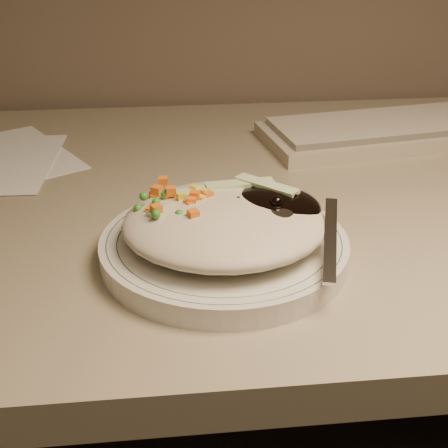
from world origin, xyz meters
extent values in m
cube|color=gray|center=(0.00, 1.38, 0.72)|extent=(1.40, 0.70, 0.04)
cylinder|color=silver|center=(-0.05, 1.21, 0.75)|extent=(0.24, 0.24, 0.02)
torus|color=#144723|center=(-0.05, 1.21, 0.76)|extent=(0.23, 0.23, 0.00)
torus|color=#144723|center=(-0.05, 1.21, 0.76)|extent=(0.21, 0.21, 0.00)
ellipsoid|color=#BCB198|center=(-0.05, 1.21, 0.78)|extent=(0.19, 0.18, 0.04)
ellipsoid|color=black|center=(0.00, 1.22, 0.79)|extent=(0.10, 0.09, 0.03)
ellipsoid|color=orange|center=(-0.09, 1.23, 0.78)|extent=(0.08, 0.08, 0.02)
sphere|color=black|center=(-0.03, 1.22, 0.79)|extent=(0.01, 0.01, 0.01)
sphere|color=black|center=(-0.01, 1.23, 0.79)|extent=(0.01, 0.01, 0.01)
sphere|color=black|center=(0.02, 1.22, 0.80)|extent=(0.01, 0.01, 0.01)
sphere|color=black|center=(0.01, 1.24, 0.79)|extent=(0.01, 0.01, 0.01)
sphere|color=black|center=(0.00, 1.21, 0.80)|extent=(0.01, 0.01, 0.01)
sphere|color=black|center=(-0.01, 1.22, 0.79)|extent=(0.01, 0.01, 0.01)
sphere|color=black|center=(0.00, 1.23, 0.79)|extent=(0.01, 0.01, 0.01)
cube|color=orange|center=(-0.10, 1.24, 0.80)|extent=(0.01, 0.01, 0.01)
cube|color=orange|center=(-0.08, 1.21, 0.79)|extent=(0.01, 0.01, 0.01)
cube|color=orange|center=(-0.11, 1.25, 0.80)|extent=(0.01, 0.01, 0.01)
cube|color=orange|center=(-0.08, 1.23, 0.80)|extent=(0.01, 0.01, 0.01)
cube|color=orange|center=(-0.08, 1.22, 0.80)|extent=(0.01, 0.01, 0.01)
cube|color=orange|center=(-0.11, 1.26, 0.79)|extent=(0.01, 0.01, 0.01)
cube|color=orange|center=(-0.10, 1.24, 0.80)|extent=(0.01, 0.01, 0.01)
cube|color=orange|center=(-0.08, 1.22, 0.80)|extent=(0.01, 0.01, 0.01)
cube|color=orange|center=(-0.06, 1.23, 0.80)|extent=(0.01, 0.01, 0.01)
cube|color=orange|center=(-0.10, 1.26, 0.80)|extent=(0.01, 0.01, 0.01)
cube|color=orange|center=(-0.11, 1.20, 0.80)|extent=(0.01, 0.01, 0.01)
cube|color=orange|center=(-0.08, 1.19, 0.80)|extent=(0.01, 0.01, 0.01)
cube|color=orange|center=(-0.12, 1.22, 0.79)|extent=(0.01, 0.01, 0.01)
cube|color=orange|center=(-0.11, 1.25, 0.79)|extent=(0.01, 0.01, 0.01)
sphere|color=#388C28|center=(-0.08, 1.23, 0.80)|extent=(0.01, 0.01, 0.01)
sphere|color=#388C28|center=(-0.11, 1.19, 0.80)|extent=(0.01, 0.01, 0.01)
sphere|color=#388C28|center=(-0.11, 1.23, 0.80)|extent=(0.01, 0.01, 0.01)
sphere|color=#388C28|center=(-0.12, 1.23, 0.80)|extent=(0.01, 0.01, 0.01)
sphere|color=#388C28|center=(-0.08, 1.23, 0.79)|extent=(0.01, 0.01, 0.01)
sphere|color=#388C28|center=(-0.08, 1.20, 0.79)|extent=(0.01, 0.01, 0.01)
sphere|color=#388C28|center=(-0.09, 1.22, 0.79)|extent=(0.01, 0.01, 0.01)
sphere|color=#388C28|center=(-0.10, 1.21, 0.79)|extent=(0.01, 0.01, 0.01)
sphere|color=#388C28|center=(-0.13, 1.23, 0.79)|extent=(0.01, 0.01, 0.01)
sphere|color=#388C28|center=(-0.10, 1.24, 0.80)|extent=(0.01, 0.01, 0.01)
sphere|color=#388C28|center=(-0.10, 1.24, 0.80)|extent=(0.01, 0.01, 0.01)
sphere|color=#388C28|center=(-0.11, 1.21, 0.79)|extent=(0.01, 0.01, 0.01)
sphere|color=#388C28|center=(-0.09, 1.20, 0.80)|extent=(0.01, 0.01, 0.01)
sphere|color=#388C28|center=(-0.06, 1.25, 0.79)|extent=(0.01, 0.01, 0.01)
cube|color=yellow|center=(-0.08, 1.23, 0.79)|extent=(0.01, 0.01, 0.01)
cube|color=yellow|center=(-0.07, 1.22, 0.80)|extent=(0.01, 0.01, 0.01)
cube|color=yellow|center=(-0.09, 1.24, 0.79)|extent=(0.01, 0.01, 0.01)
cube|color=yellow|center=(-0.09, 1.23, 0.80)|extent=(0.01, 0.01, 0.01)
cube|color=yellow|center=(-0.09, 1.22, 0.79)|extent=(0.01, 0.01, 0.01)
cube|color=yellow|center=(-0.07, 1.23, 0.80)|extent=(0.01, 0.01, 0.01)
cube|color=yellow|center=(-0.07, 1.25, 0.80)|extent=(0.01, 0.01, 0.01)
cube|color=yellow|center=(-0.09, 1.22, 0.79)|extent=(0.01, 0.01, 0.01)
cube|color=#B2D18C|center=(-0.06, 1.25, 0.80)|extent=(0.07, 0.03, 0.00)
cube|color=#B2D18C|center=(-0.03, 1.25, 0.80)|extent=(0.07, 0.02, 0.00)
cube|color=#B2D18C|center=(-0.09, 1.22, 0.80)|extent=(0.06, 0.05, 0.00)
cube|color=#B2D18C|center=(0.00, 1.24, 0.80)|extent=(0.06, 0.06, 0.00)
ellipsoid|color=silver|center=(0.00, 1.20, 0.79)|extent=(0.05, 0.05, 0.01)
cube|color=silver|center=(0.04, 1.17, 0.78)|extent=(0.04, 0.11, 0.03)
cube|color=#B0A891|center=(0.25, 1.53, 0.75)|extent=(0.43, 0.21, 0.02)
cube|color=beige|center=(0.25, 1.53, 0.76)|extent=(0.40, 0.18, 0.01)
camera|label=1|loc=(-0.11, 0.70, 1.05)|focal=50.00mm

